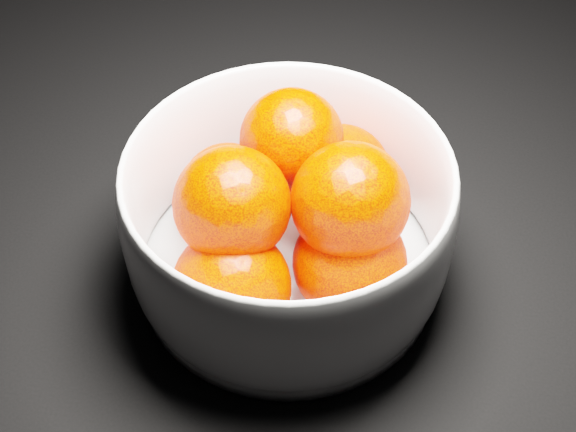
# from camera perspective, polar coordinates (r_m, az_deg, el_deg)

# --- Properties ---
(bowl) EXTENTS (0.23, 0.23, 0.11)m
(bowl) POSITION_cam_1_polar(r_m,az_deg,el_deg) (0.56, -0.00, -0.39)
(bowl) COLOR silver
(bowl) RESTS_ON ground
(orange_pile) EXTENTS (0.17, 0.19, 0.12)m
(orange_pile) POSITION_cam_1_polar(r_m,az_deg,el_deg) (0.55, 0.23, 0.37)
(orange_pile) COLOR #F62000
(orange_pile) RESTS_ON bowl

